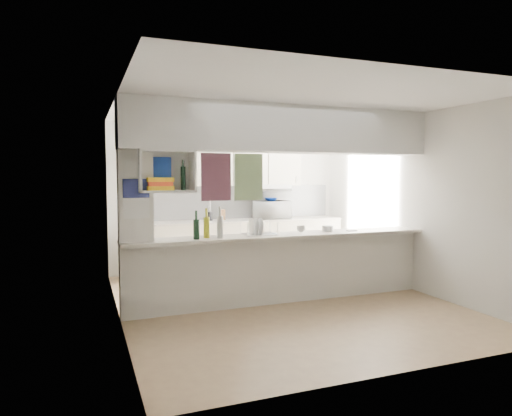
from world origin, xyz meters
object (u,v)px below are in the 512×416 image
microwave (272,210)px  dish_rack (259,228)px  wine_bottles (208,227)px  bowl (271,199)px

microwave → dish_rack: bearing=55.2°
dish_rack → wine_bottles: 0.73m
microwave → bowl: bowl is taller
dish_rack → microwave: bearing=63.6°
dish_rack → wine_bottles: wine_bottles is taller
bowl → dish_rack: (-1.02, -2.02, -0.26)m
bowl → dish_rack: bearing=-116.8°
bowl → wine_bottles: bearing=-129.2°
bowl → dish_rack: size_ratio=0.51×
microwave → wine_bottles: (-1.76, -2.12, -0.02)m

